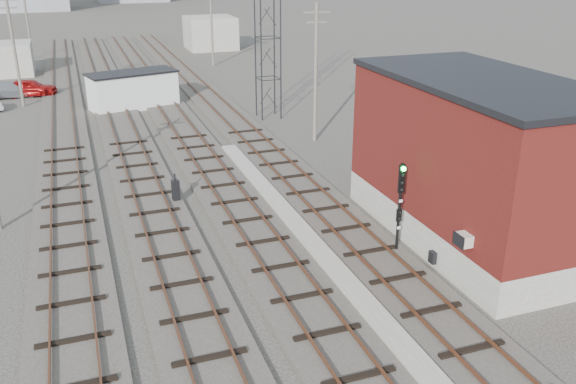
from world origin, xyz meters
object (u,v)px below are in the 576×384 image
car_red (30,88)px  car_grey (12,90)px  switch_stand (176,190)px  site_trailer (133,90)px  signal_mast (400,202)px

car_red → car_grey: car_red is taller
switch_stand → site_trailer: site_trailer is taller
switch_stand → car_grey: 29.98m
signal_mast → switch_stand: bearing=132.5°
signal_mast → site_trailer: 30.78m
switch_stand → site_trailer: size_ratio=0.20×
switch_stand → site_trailer: bearing=79.3°
signal_mast → switch_stand: 11.84m
signal_mast → car_red: bearing=113.1°
signal_mast → switch_stand: size_ratio=2.72×
switch_stand → signal_mast: bearing=-57.4°
site_trailer → car_red: site_trailer is taller
switch_stand → car_red: bearing=95.6°
car_red → car_grey: (-1.44, 0.12, -0.09)m
switch_stand → car_grey: bearing=98.2°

